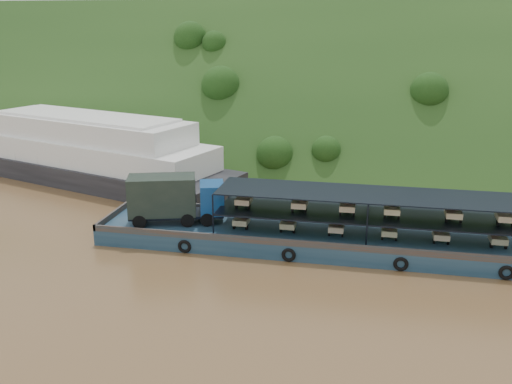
# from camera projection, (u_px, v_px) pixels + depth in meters

# --- Properties ---
(ground) EXTENTS (160.00, 160.00, 0.00)m
(ground) POSITION_uv_depth(u_px,v_px,m) (273.00, 242.00, 45.57)
(ground) COLOR brown
(ground) RESTS_ON ground
(hillside) EXTENTS (140.00, 39.60, 39.60)m
(hillside) POSITION_uv_depth(u_px,v_px,m) (318.00, 148.00, 79.31)
(hillside) COLOR #1B3914
(hillside) RESTS_ON ground
(cargo_barge) EXTENTS (35.00, 7.18, 5.09)m
(cargo_barge) POSITION_uv_depth(u_px,v_px,m) (301.00, 230.00, 44.69)
(cargo_barge) COLOR #132E44
(cargo_barge) RESTS_ON ground
(passenger_ferry) EXTENTS (36.74, 19.73, 7.24)m
(passenger_ferry) POSITION_uv_depth(u_px,v_px,m) (88.00, 152.00, 62.82)
(passenger_ferry) COLOR black
(passenger_ferry) RESTS_ON ground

